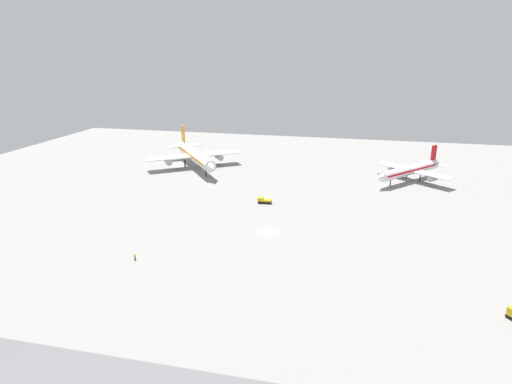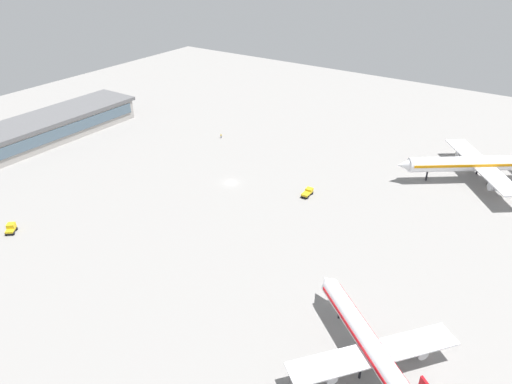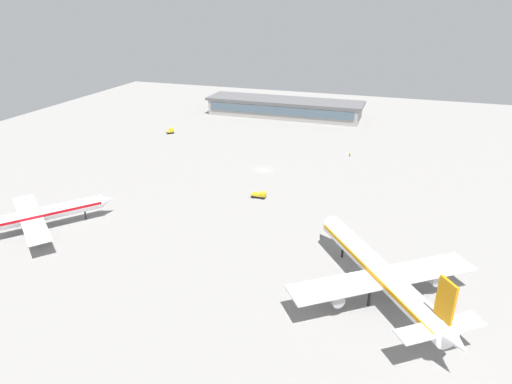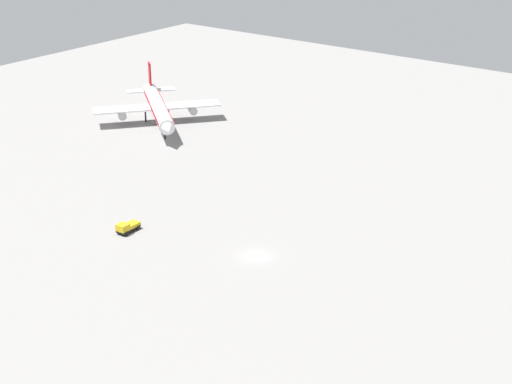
# 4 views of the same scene
# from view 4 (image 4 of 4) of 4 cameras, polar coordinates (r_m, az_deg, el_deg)

# --- Properties ---
(ground) EXTENTS (288.00, 288.00, 0.00)m
(ground) POSITION_cam_4_polar(r_m,az_deg,el_deg) (129.91, 0.01, -4.69)
(ground) COLOR gray
(airplane_at_gate) EXTENTS (28.76, 32.84, 12.00)m
(airplane_at_gate) POSITION_cam_4_polar(r_m,az_deg,el_deg) (195.82, -7.17, 6.17)
(airplane_at_gate) COLOR white
(airplane_at_gate) RESTS_ON ground
(pushback_tractor) EXTENTS (4.45, 2.31, 1.90)m
(pushback_tractor) POSITION_cam_4_polar(r_m,az_deg,el_deg) (139.58, -9.36, -2.52)
(pushback_tractor) COLOR black
(pushback_tractor) RESTS_ON ground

